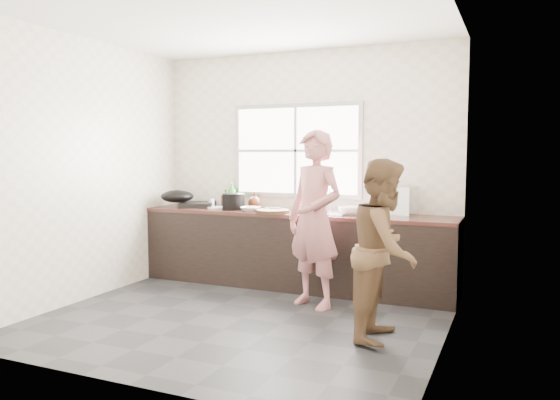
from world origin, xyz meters
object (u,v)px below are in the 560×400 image
at_px(cutting_board, 273,211).
at_px(glass_jar, 211,203).
at_px(bowl_held, 312,212).
at_px(person_side, 385,249).
at_px(bottle_brown_short, 255,201).
at_px(bowl_crabs, 351,211).
at_px(pot_lid_left, 207,206).
at_px(burner, 198,205).
at_px(pot_lid_right, 222,206).
at_px(black_pot, 233,202).
at_px(wok, 177,196).
at_px(woman, 315,225).
at_px(bottle_brown_tall, 226,199).
at_px(bottle_green, 232,194).
at_px(plate_food, 217,208).
at_px(dish_rack, 395,201).
at_px(bowl_mince, 251,209).

height_order(cutting_board, glass_jar, glass_jar).
bearing_deg(bowl_held, person_side, -46.40).
bearing_deg(person_side, bottle_brown_short, 52.94).
height_order(person_side, bowl_crabs, person_side).
bearing_deg(pot_lid_left, burner, -114.42).
xyz_separation_m(glass_jar, burner, (-0.18, -0.02, -0.03)).
bearing_deg(person_side, pot_lid_right, 57.58).
height_order(black_pot, wok, wok).
xyz_separation_m(glass_jar, pot_lid_right, (0.06, 0.16, -0.05)).
xyz_separation_m(woman, black_pot, (-1.23, 0.60, 0.14)).
xyz_separation_m(bowl_held, bottle_brown_tall, (-1.30, 0.44, 0.06)).
bearing_deg(bottle_brown_short, black_pot, -130.79).
relative_size(cutting_board, bowl_held, 1.77).
bearing_deg(bottle_green, burner, -153.94).
xyz_separation_m(plate_food, wok, (-0.53, -0.06, 0.13)).
relative_size(cutting_board, dish_rack, 0.88).
bearing_deg(bottle_brown_short, dish_rack, -2.54).
bearing_deg(burner, cutting_board, -11.73).
bearing_deg(person_side, wok, 67.28).
distance_m(cutting_board, bowl_mince, 0.30).
relative_size(bowl_crabs, black_pot, 0.82).
xyz_separation_m(bottle_brown_short, pot_lid_left, (-0.68, 0.02, -0.09)).
height_order(woman, plate_food, woman).
distance_m(black_pot, bottle_brown_tall, 0.39).
xyz_separation_m(person_side, bottle_green, (-2.25, 1.53, 0.27)).
distance_m(person_side, bottle_brown_short, 2.40).
distance_m(bowl_mince, plate_food, 0.51).
height_order(bottle_brown_tall, pot_lid_left, bottle_brown_tall).
distance_m(bowl_held, plate_food, 1.27).
height_order(woman, bottle_brown_short, woman).
bearing_deg(woman, burner, -178.46).
bearing_deg(cutting_board, pot_lid_right, 154.51).
distance_m(bowl_mince, bottle_brown_short, 0.32).
bearing_deg(bowl_crabs, bowl_mince, -172.71).
relative_size(bowl_mince, black_pot, 0.83).
height_order(bowl_mince, pot_lid_left, bowl_mince).
xyz_separation_m(glass_jar, wok, (-0.38, -0.17, 0.08)).
distance_m(bottle_brown_short, dish_rack, 1.69).
bearing_deg(dish_rack, wok, -166.22).
relative_size(bottle_brown_tall, bottle_brown_short, 1.02).
distance_m(bottle_brown_short, glass_jar, 0.56).
xyz_separation_m(person_side, plate_food, (-2.30, 1.26, 0.13)).
bearing_deg(cutting_board, burner, 168.27).
distance_m(woman, bowl_held, 0.49).
xyz_separation_m(woman, bottle_brown_tall, (-1.50, 0.88, 0.14)).
height_order(bowl_mince, bottle_brown_tall, bottle_brown_tall).
xyz_separation_m(bottle_green, pot_lid_left, (-0.32, -0.06, -0.15)).
relative_size(bowl_crabs, dish_rack, 0.51).
bearing_deg(plate_food, pot_lid_left, 142.22).
distance_m(woman, bowl_crabs, 0.68).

